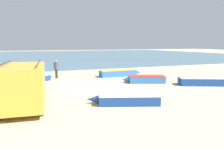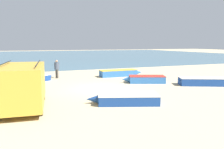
{
  "view_description": "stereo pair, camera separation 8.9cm",
  "coord_description": "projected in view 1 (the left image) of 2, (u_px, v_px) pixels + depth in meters",
  "views": [
    {
      "loc": [
        -5.28,
        -15.48,
        3.39
      ],
      "look_at": [
        1.03,
        0.19,
        1.0
      ],
      "focal_mm": 35.0,
      "sensor_mm": 36.0,
      "label": 1
    },
    {
      "loc": [
        -5.19,
        -15.51,
        3.39
      ],
      "look_at": [
        1.03,
        0.19,
        1.0
      ],
      "focal_mm": 35.0,
      "sensor_mm": 36.0,
      "label": 2
    }
  ],
  "objects": [
    {
      "name": "ground_plane",
      "position": [
        100.0,
        88.0,
        16.64
      ],
      "size": [
        200.0,
        200.0,
        0.0
      ],
      "primitive_type": "plane",
      "color": "tan"
    },
    {
      "name": "sea_water",
      "position": [
        43.0,
        55.0,
        64.41
      ],
      "size": [
        120.0,
        80.0,
        0.01
      ],
      "primitive_type": "cube",
      "color": "#477084",
      "rests_on": "ground_plane"
    },
    {
      "name": "parked_van",
      "position": [
        23.0,
        85.0,
        11.48
      ],
      "size": [
        2.62,
        5.1,
        2.41
      ],
      "rotation": [
        0.0,
        0.0,
        1.46
      ],
      "color": "gold",
      "rests_on": "ground_plane"
    },
    {
      "name": "fishing_rowboat_0",
      "position": [
        145.0,
        79.0,
        19.12
      ],
      "size": [
        3.82,
        2.39,
        0.61
      ],
      "rotation": [
        0.0,
        0.0,
        2.76
      ],
      "color": "#2D66AD",
      "rests_on": "ground_plane"
    },
    {
      "name": "fishing_rowboat_1",
      "position": [
        28.0,
        80.0,
        19.06
      ],
      "size": [
        4.73,
        3.88,
        0.54
      ],
      "rotation": [
        0.0,
        0.0,
        0.64
      ],
      "color": "navy",
      "rests_on": "ground_plane"
    },
    {
      "name": "fishing_rowboat_2",
      "position": [
        120.0,
        73.0,
        22.94
      ],
      "size": [
        4.74,
        1.28,
        0.67
      ],
      "rotation": [
        0.0,
        0.0,
        6.27
      ],
      "color": "#2D66AD",
      "rests_on": "ground_plane"
    },
    {
      "name": "fishing_rowboat_3",
      "position": [
        126.0,
        99.0,
        12.45
      ],
      "size": [
        4.2,
        2.53,
        0.56
      ],
      "rotation": [
        0.0,
        0.0,
        2.79
      ],
      "color": "navy",
      "rests_on": "ground_plane"
    },
    {
      "name": "fishing_rowboat_4",
      "position": [
        205.0,
        81.0,
        18.0
      ],
      "size": [
        4.67,
        2.84,
        0.63
      ],
      "rotation": [
        0.0,
        0.0,
        5.85
      ],
      "color": "navy",
      "rests_on": "ground_plane"
    },
    {
      "name": "fisherman_0",
      "position": [
        56.0,
        67.0,
        21.45
      ],
      "size": [
        0.47,
        0.47,
        1.81
      ],
      "rotation": [
        0.0,
        0.0,
        3.79
      ],
      "color": "#5B564C",
      "rests_on": "ground_plane"
    },
    {
      "name": "fisherman_1",
      "position": [
        20.0,
        78.0,
        15.32
      ],
      "size": [
        0.43,
        0.43,
        1.65
      ],
      "rotation": [
        0.0,
        0.0,
        6.26
      ],
      "color": "#38383D",
      "rests_on": "ground_plane"
    }
  ]
}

